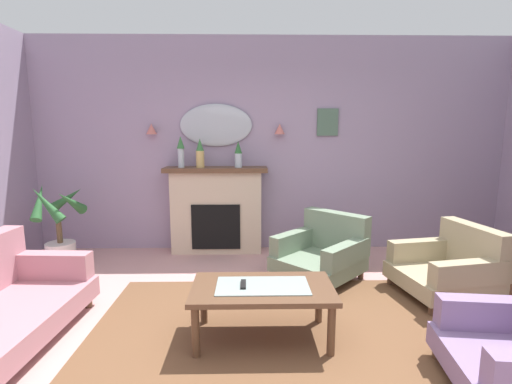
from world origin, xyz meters
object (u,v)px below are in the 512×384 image
Objects in this scene: mantel_vase_right at (181,150)px; wall_sconce_left at (151,129)px; potted_plant_corner_palm at (59,230)px; armchair_in_corner at (450,266)px; wall_mirror at (216,125)px; mantel_vase_left at (200,154)px; armchair_by_coffee_table at (323,251)px; mantel_vase_centre at (238,154)px; wall_sconce_right at (280,129)px; tv_remote at (243,285)px; fireplace at (217,211)px; framed_picture at (328,122)px; coffee_table at (263,293)px.

mantel_vase_right is 0.50m from wall_sconce_left.
armchair_in_corner is at bearing -11.76° from potted_plant_corner_palm.
mantel_vase_left is at bearing -139.64° from wall_mirror.
armchair_in_corner is at bearing -23.37° from armchair_by_coffee_table.
mantel_vase_left is 2.70× the size of wall_sconce_left.
mantel_vase_centre is 2.45× the size of wall_sconce_left.
wall_mirror is 0.85m from wall_sconce_right.
armchair_by_coffee_table is (2.12, -1.02, -1.35)m from wall_sconce_left.
mantel_vase_centre is 2.45× the size of wall_sconce_right.
tv_remote is 1.54m from armchair_by_coffee_table.
mantel_vase_centre is (0.30, -0.03, 0.76)m from fireplace.
mantel_vase_centre reaches higher than potted_plant_corner_palm.
mantel_vase_centre is 1.28m from framed_picture.
mantel_vase_right is 1.33m from wall_sconce_right.
wall_mirror reaches higher than wall_sconce_left.
mantel_vase_centre reaches higher than tv_remote.
fireplace is 0.82m from mantel_vase_centre.
armchair_in_corner reaches higher than tv_remote.
wall_sconce_left is 0.88× the size of tv_remote.
armchair_by_coffee_table and armchair_in_corner have the same top height.
mantel_vase_right is 3.38m from armchair_in_corner.
wall_sconce_left is at bearing 155.17° from armchair_in_corner.
wall_sconce_left reaches higher than armchair_by_coffee_table.
armchair_by_coffee_table is at bearing 60.06° from coffee_table.
tv_remote is 0.17× the size of armchair_in_corner.
wall_mirror is at bearing 103.11° from coffee_table.
mantel_vase_right reaches higher than coffee_table.
wall_sconce_right is 0.15× the size of armchair_in_corner.
wall_sconce_left is at bearing 180.00° from wall_sconce_right.
fireplace is 1.38m from wall_sconce_right.
armchair_in_corner is at bearing -30.39° from fireplace.
wall_sconce_right is at bearing 78.66° from tv_remote.
wall_mirror is at bearing 176.63° from wall_sconce_right.
mantel_vase_left reaches higher than coffee_table.
armchair_in_corner is (1.16, -0.50, 0.00)m from armchair_by_coffee_table.
tv_remote is (-1.11, -2.33, -1.30)m from framed_picture.
mantel_vase_centre is 0.36× the size of wall_mirror.
wall_sconce_right is at bearing 112.45° from armchair_by_coffee_table.
mantel_vase_right is 2.58m from coffee_table.
framed_picture is at bearing 77.94° from armchair_by_coffee_table.
framed_picture reaches higher than wall_sconce_right.
tv_remote is at bearing -80.38° from wall_mirror.
armchair_in_corner is (1.58, -1.52, -1.35)m from wall_sconce_right.
armchair_by_coffee_table is at bearing -42.75° from mantel_vase_centre.
wall_sconce_left is at bearing 32.18° from potted_plant_corner_palm.
fireplace is 1.43× the size of armchair_in_corner.
framed_picture is (2.35, 0.06, 0.09)m from wall_sconce_left.
wall_mirror is 6.86× the size of wall_sconce_left.
framed_picture reaches higher than wall_sconce_left.
potted_plant_corner_palm is at bearing 143.71° from tv_remote.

